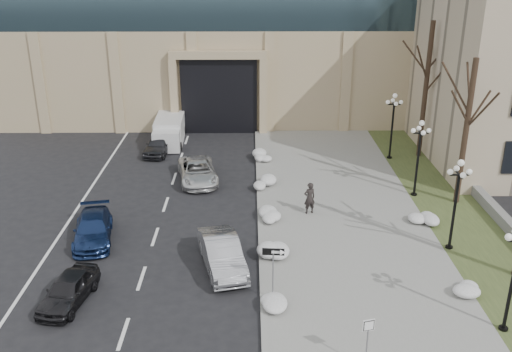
{
  "coord_description": "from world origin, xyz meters",
  "views": [
    {
      "loc": [
        -1.54,
        -12.28,
        13.93
      ],
      "look_at": [
        -1.27,
        13.69,
        3.5
      ],
      "focal_mm": 40.0,
      "sensor_mm": 36.0,
      "label": 1
    }
  ],
  "objects_px": {
    "keep_sign": "(368,333)",
    "car_a": "(68,290)",
    "car_b": "(222,254)",
    "one_way_sign": "(277,258)",
    "lamppost_b": "(457,193)",
    "car_e": "(159,145)",
    "car_c": "(93,229)",
    "lamppost_c": "(419,148)",
    "pedestrian": "(310,198)",
    "lamppost_d": "(393,117)",
    "car_d": "(198,171)",
    "box_truck": "(169,131)"
  },
  "relations": [
    {
      "from": "car_b",
      "to": "pedestrian",
      "type": "height_order",
      "value": "pedestrian"
    },
    {
      "from": "lamppost_d",
      "to": "lamppost_b",
      "type": "bearing_deg",
      "value": -90.0
    },
    {
      "from": "car_a",
      "to": "car_d",
      "type": "relative_size",
      "value": 0.76
    },
    {
      "from": "car_e",
      "to": "one_way_sign",
      "type": "bearing_deg",
      "value": -59.33
    },
    {
      "from": "car_d",
      "to": "box_truck",
      "type": "distance_m",
      "value": 8.48
    },
    {
      "from": "box_truck",
      "to": "keep_sign",
      "type": "height_order",
      "value": "keep_sign"
    },
    {
      "from": "car_c",
      "to": "lamppost_d",
      "type": "relative_size",
      "value": 0.94
    },
    {
      "from": "car_d",
      "to": "keep_sign",
      "type": "bearing_deg",
      "value": -77.98
    },
    {
      "from": "car_b",
      "to": "car_d",
      "type": "height_order",
      "value": "car_b"
    },
    {
      "from": "keep_sign",
      "to": "one_way_sign",
      "type": "bearing_deg",
      "value": 111.09
    },
    {
      "from": "car_c",
      "to": "car_d",
      "type": "xyz_separation_m",
      "value": [
        4.65,
        7.93,
        0.03
      ]
    },
    {
      "from": "car_c",
      "to": "lamppost_b",
      "type": "bearing_deg",
      "value": -13.78
    },
    {
      "from": "keep_sign",
      "to": "lamppost_c",
      "type": "bearing_deg",
      "value": 54.72
    },
    {
      "from": "car_e",
      "to": "keep_sign",
      "type": "height_order",
      "value": "keep_sign"
    },
    {
      "from": "car_b",
      "to": "lamppost_c",
      "type": "distance_m",
      "value": 14.0
    },
    {
      "from": "keep_sign",
      "to": "car_a",
      "type": "bearing_deg",
      "value": 145.76
    },
    {
      "from": "car_d",
      "to": "lamppost_b",
      "type": "height_order",
      "value": "lamppost_b"
    },
    {
      "from": "car_a",
      "to": "car_c",
      "type": "bearing_deg",
      "value": 104.22
    },
    {
      "from": "keep_sign",
      "to": "box_truck",
      "type": "bearing_deg",
      "value": 97.48
    },
    {
      "from": "one_way_sign",
      "to": "lamppost_c",
      "type": "xyz_separation_m",
      "value": [
        8.76,
        10.92,
        0.96
      ]
    },
    {
      "from": "car_d",
      "to": "one_way_sign",
      "type": "distance_m",
      "value": 14.27
    },
    {
      "from": "car_c",
      "to": "lamppost_c",
      "type": "distance_m",
      "value": 18.8
    },
    {
      "from": "one_way_sign",
      "to": "lamppost_b",
      "type": "relative_size",
      "value": 0.54
    },
    {
      "from": "car_c",
      "to": "lamppost_d",
      "type": "distance_m",
      "value": 21.58
    },
    {
      "from": "box_truck",
      "to": "one_way_sign",
      "type": "bearing_deg",
      "value": -73.37
    },
    {
      "from": "lamppost_c",
      "to": "one_way_sign",
      "type": "bearing_deg",
      "value": -128.75
    },
    {
      "from": "car_a",
      "to": "pedestrian",
      "type": "xyz_separation_m",
      "value": [
        10.92,
        8.37,
        0.41
      ]
    },
    {
      "from": "car_c",
      "to": "pedestrian",
      "type": "relative_size",
      "value": 2.43
    },
    {
      "from": "car_a",
      "to": "keep_sign",
      "type": "relative_size",
      "value": 1.75
    },
    {
      "from": "car_e",
      "to": "lamppost_b",
      "type": "relative_size",
      "value": 0.82
    },
    {
      "from": "car_c",
      "to": "box_truck",
      "type": "height_order",
      "value": "box_truck"
    },
    {
      "from": "car_c",
      "to": "lamppost_c",
      "type": "relative_size",
      "value": 0.94
    },
    {
      "from": "car_b",
      "to": "car_c",
      "type": "height_order",
      "value": "car_b"
    },
    {
      "from": "keep_sign",
      "to": "car_b",
      "type": "bearing_deg",
      "value": 113.35
    },
    {
      "from": "car_e",
      "to": "lamppost_d",
      "type": "height_order",
      "value": "lamppost_d"
    },
    {
      "from": "pedestrian",
      "to": "lamppost_b",
      "type": "xyz_separation_m",
      "value": [
        6.57,
        -4.02,
        2.04
      ]
    },
    {
      "from": "car_b",
      "to": "box_truck",
      "type": "relative_size",
      "value": 0.78
    },
    {
      "from": "lamppost_c",
      "to": "pedestrian",
      "type": "bearing_deg",
      "value": -159.31
    },
    {
      "from": "keep_sign",
      "to": "lamppost_c",
      "type": "xyz_separation_m",
      "value": [
        5.8,
        15.1,
        1.52
      ]
    },
    {
      "from": "lamppost_b",
      "to": "lamppost_c",
      "type": "xyz_separation_m",
      "value": [
        0.0,
        6.5,
        0.0
      ]
    },
    {
      "from": "one_way_sign",
      "to": "car_d",
      "type": "bearing_deg",
      "value": 112.55
    },
    {
      "from": "box_truck",
      "to": "lamppost_b",
      "type": "xyz_separation_m",
      "value": [
        16.03,
        -17.06,
        2.17
      ]
    },
    {
      "from": "car_e",
      "to": "lamppost_d",
      "type": "xyz_separation_m",
      "value": [
        16.46,
        -1.39,
        2.4
      ]
    },
    {
      "from": "lamppost_d",
      "to": "lamppost_c",
      "type": "bearing_deg",
      "value": -90.0
    },
    {
      "from": "pedestrian",
      "to": "lamppost_d",
      "type": "xyz_separation_m",
      "value": [
        6.57,
        8.98,
        2.04
      ]
    },
    {
      "from": "one_way_sign",
      "to": "lamppost_d",
      "type": "bearing_deg",
      "value": 67.59
    },
    {
      "from": "pedestrian",
      "to": "lamppost_d",
      "type": "bearing_deg",
      "value": -146.4
    },
    {
      "from": "car_e",
      "to": "one_way_sign",
      "type": "height_order",
      "value": "one_way_sign"
    },
    {
      "from": "car_e",
      "to": "car_b",
      "type": "bearing_deg",
      "value": -63.31
    },
    {
      "from": "car_d",
      "to": "car_e",
      "type": "distance_m",
      "value": 6.24
    }
  ]
}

